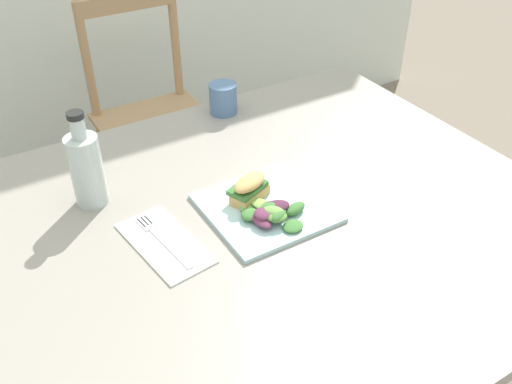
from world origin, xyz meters
The scene contains 9 objects.
dining_table centered at (0.11, 0.17, 0.63)m, with size 1.31×1.02×0.74m.
chair_wooden_far centered at (0.30, 1.18, 0.45)m, with size 0.40×0.40×0.87m.
plate_lunch centered at (0.17, 0.19, 0.74)m, with size 0.24×0.24×0.01m, color silver.
sandwich_half_front centered at (0.15, 0.22, 0.78)m, with size 0.10×0.08×0.06m.
salad_mixed_greens centered at (0.15, 0.15, 0.77)m, with size 0.14×0.15×0.03m.
napkin_folded centered at (-0.06, 0.20, 0.74)m, with size 0.10×0.22×0.00m, color white.
fork_on_napkin centered at (-0.06, 0.21, 0.75)m, with size 0.04×0.19×0.00m.
bottle_cold_brew centered at (-0.13, 0.40, 0.81)m, with size 0.07×0.07×0.21m.
cup_extra_side centered at (0.30, 0.60, 0.78)m, with size 0.07×0.07×0.08m, color #4C6B93.
Camera 1 is at (-0.33, -0.59, 1.46)m, focal length 39.59 mm.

